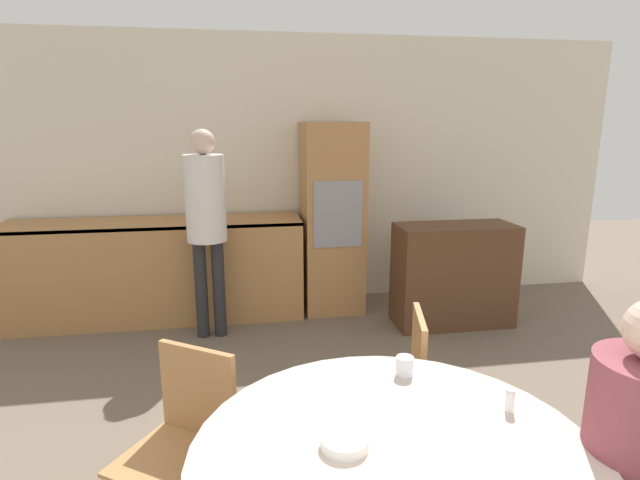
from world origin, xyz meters
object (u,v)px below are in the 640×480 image
at_px(chair_far_right, 397,382).
at_px(bowl_near, 345,442).
at_px(person_standing, 206,211).
at_px(sideboard, 453,275).
at_px(chair_far_left, 185,437).
at_px(cup, 405,366).
at_px(oven_unit, 332,218).

bearing_deg(chair_far_right, bowl_near, -14.91).
distance_m(person_standing, bowl_near, 2.77).
bearing_deg(sideboard, person_standing, 178.17).
distance_m(sideboard, chair_far_left, 2.98).
relative_size(person_standing, cup, 21.31).
height_order(chair_far_right, cup, chair_far_right).
bearing_deg(person_standing, bowl_near, -77.97).
distance_m(chair_far_left, cup, 0.97).
xyz_separation_m(sideboard, person_standing, (-2.14, 0.07, 0.63)).
distance_m(sideboard, person_standing, 2.23).
bearing_deg(oven_unit, person_standing, -155.90).
xyz_separation_m(chair_far_left, bowl_near, (0.57, -0.54, 0.29)).
relative_size(oven_unit, chair_far_right, 2.10).
height_order(chair_far_left, chair_far_right, same).
distance_m(oven_unit, chair_far_left, 2.92).
xyz_separation_m(chair_far_right, bowl_near, (-0.46, -0.84, 0.29)).
height_order(oven_unit, chair_far_left, oven_unit).
height_order(person_standing, bowl_near, person_standing).
relative_size(oven_unit, sideboard, 1.72).
bearing_deg(chair_far_right, cup, -1.55).
bearing_deg(chair_far_left, chair_far_right, 49.71).
distance_m(chair_far_right, bowl_near, 1.00).
height_order(chair_far_left, person_standing, person_standing).
bearing_deg(sideboard, oven_unit, 150.05).
distance_m(oven_unit, sideboard, 1.24).
bearing_deg(sideboard, chair_far_right, -121.68).
relative_size(sideboard, bowl_near, 6.55).
xyz_separation_m(oven_unit, chair_far_left, (-1.13, -2.66, -0.41)).
relative_size(chair_far_right, bowl_near, 5.36).
xyz_separation_m(chair_far_right, person_standing, (-1.03, 1.86, 0.60)).
height_order(sideboard, cup, sideboard).
bearing_deg(person_standing, chair_far_left, -89.90).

